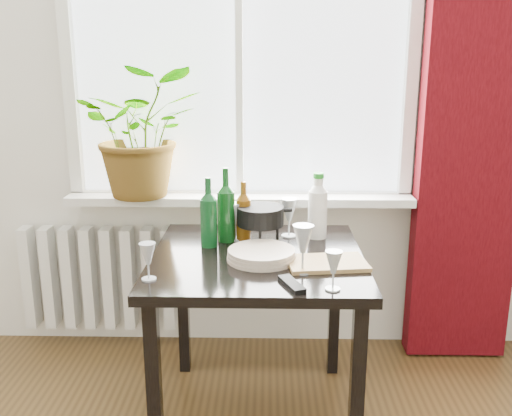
{
  "coord_description": "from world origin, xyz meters",
  "views": [
    {
      "loc": [
        0.14,
        -0.63,
        1.51
      ],
      "look_at": [
        0.1,
        1.55,
        0.94
      ],
      "focal_mm": 40.0,
      "sensor_mm": 36.0,
      "label": 1
    }
  ],
  "objects_px": {
    "bottle_amber": "(244,211)",
    "fondue_pot": "(260,224)",
    "potted_plant": "(143,132)",
    "cleaning_bottle": "(318,205)",
    "wineglass_far_right": "(333,270)",
    "wineglass_back_center": "(289,217)",
    "radiator": "(99,278)",
    "wineglass_back_left": "(235,221)",
    "wine_bottle_left": "(209,212)",
    "wineglass_front_right": "(303,248)",
    "tv_remote": "(292,284)",
    "plate_stack": "(262,255)",
    "table": "(257,276)",
    "wine_bottle_right": "(226,204)",
    "wineglass_front_left": "(148,261)",
    "cutting_board": "(327,263)"
  },
  "relations": [
    {
      "from": "bottle_amber",
      "to": "fondue_pot",
      "type": "xyz_separation_m",
      "value": [
        0.07,
        -0.02,
        -0.05
      ]
    },
    {
      "from": "fondue_pot",
      "to": "potted_plant",
      "type": "bearing_deg",
      "value": 163.28
    },
    {
      "from": "cleaning_bottle",
      "to": "wineglass_far_right",
      "type": "distance_m",
      "value": 0.59
    },
    {
      "from": "wineglass_back_center",
      "to": "wineglass_far_right",
      "type": "bearing_deg",
      "value": -77.78
    },
    {
      "from": "potted_plant",
      "to": "cleaning_bottle",
      "type": "relative_size",
      "value": 2.15
    },
    {
      "from": "radiator",
      "to": "wineglass_far_right",
      "type": "relative_size",
      "value": 5.58
    },
    {
      "from": "wineglass_back_center",
      "to": "wineglass_back_left",
      "type": "relative_size",
      "value": 1.06
    },
    {
      "from": "wine_bottle_left",
      "to": "cleaning_bottle",
      "type": "relative_size",
      "value": 1.01
    },
    {
      "from": "cleaning_bottle",
      "to": "wineglass_back_center",
      "type": "distance_m",
      "value": 0.14
    },
    {
      "from": "wine_bottle_left",
      "to": "wineglass_front_right",
      "type": "height_order",
      "value": "wine_bottle_left"
    },
    {
      "from": "wineglass_back_left",
      "to": "tv_remote",
      "type": "distance_m",
      "value": 0.57
    },
    {
      "from": "radiator",
      "to": "plate_stack",
      "type": "relative_size",
      "value": 2.93
    },
    {
      "from": "potted_plant",
      "to": "wineglass_back_center",
      "type": "relative_size",
      "value": 3.56
    },
    {
      "from": "cleaning_bottle",
      "to": "table",
      "type": "bearing_deg",
      "value": -137.92
    },
    {
      "from": "wineglass_far_right",
      "to": "wineglass_back_center",
      "type": "height_order",
      "value": "wineglass_back_center"
    },
    {
      "from": "wine_bottle_right",
      "to": "wineglass_far_right",
      "type": "xyz_separation_m",
      "value": [
        0.4,
        -0.53,
        -0.09
      ]
    },
    {
      "from": "potted_plant",
      "to": "wine_bottle_left",
      "type": "height_order",
      "value": "potted_plant"
    },
    {
      "from": "wineglass_back_center",
      "to": "cleaning_bottle",
      "type": "bearing_deg",
      "value": -5.71
    },
    {
      "from": "potted_plant",
      "to": "wine_bottle_left",
      "type": "xyz_separation_m",
      "value": [
        0.36,
        -0.46,
        -0.27
      ]
    },
    {
      "from": "wineglass_back_center",
      "to": "wineglass_front_left",
      "type": "relative_size",
      "value": 1.26
    },
    {
      "from": "wineglass_front_left",
      "to": "cutting_board",
      "type": "relative_size",
      "value": 0.47
    },
    {
      "from": "cutting_board",
      "to": "wine_bottle_left",
      "type": "bearing_deg",
      "value": 155.38
    },
    {
      "from": "cleaning_bottle",
      "to": "plate_stack",
      "type": "distance_m",
      "value": 0.4
    },
    {
      "from": "wineglass_back_center",
      "to": "tv_remote",
      "type": "distance_m",
      "value": 0.58
    },
    {
      "from": "tv_remote",
      "to": "cutting_board",
      "type": "bearing_deg",
      "value": 34.53
    },
    {
      "from": "table",
      "to": "wineglass_far_right",
      "type": "height_order",
      "value": "wineglass_far_right"
    },
    {
      "from": "radiator",
      "to": "potted_plant",
      "type": "distance_m",
      "value": 0.83
    },
    {
      "from": "cleaning_bottle",
      "to": "bottle_amber",
      "type": "bearing_deg",
      "value": -172.91
    },
    {
      "from": "potted_plant",
      "to": "wineglass_front_left",
      "type": "height_order",
      "value": "potted_plant"
    },
    {
      "from": "wine_bottle_left",
      "to": "cleaning_bottle",
      "type": "height_order",
      "value": "wine_bottle_left"
    },
    {
      "from": "potted_plant",
      "to": "plate_stack",
      "type": "bearing_deg",
      "value": -47.2
    },
    {
      "from": "wineglass_front_right",
      "to": "wineglass_front_left",
      "type": "xyz_separation_m",
      "value": [
        -0.55,
        -0.09,
        -0.02
      ]
    },
    {
      "from": "bottle_amber",
      "to": "radiator",
      "type": "bearing_deg",
      "value": 151.06
    },
    {
      "from": "plate_stack",
      "to": "table",
      "type": "bearing_deg",
      "value": 106.04
    },
    {
      "from": "potted_plant",
      "to": "cleaning_bottle",
      "type": "bearing_deg",
      "value": -21.91
    },
    {
      "from": "radiator",
      "to": "wine_bottle_right",
      "type": "xyz_separation_m",
      "value": [
        0.71,
        -0.45,
        0.52
      ]
    },
    {
      "from": "table",
      "to": "wineglass_far_right",
      "type": "distance_m",
      "value": 0.47
    },
    {
      "from": "wineglass_front_right",
      "to": "fondue_pot",
      "type": "xyz_separation_m",
      "value": [
        -0.16,
        0.36,
        -0.01
      ]
    },
    {
      "from": "wineglass_front_right",
      "to": "wineglass_front_left",
      "type": "relative_size",
      "value": 1.32
    },
    {
      "from": "fondue_pot",
      "to": "cutting_board",
      "type": "xyz_separation_m",
      "value": [
        0.26,
        -0.28,
        -0.07
      ]
    },
    {
      "from": "potted_plant",
      "to": "wineglass_back_left",
      "type": "distance_m",
      "value": 0.68
    },
    {
      "from": "wineglass_back_left",
      "to": "potted_plant",
      "type": "bearing_deg",
      "value": 141.56
    },
    {
      "from": "bottle_amber",
      "to": "plate_stack",
      "type": "height_order",
      "value": "bottle_amber"
    },
    {
      "from": "cleaning_bottle",
      "to": "potted_plant",
      "type": "bearing_deg",
      "value": 158.09
    },
    {
      "from": "plate_stack",
      "to": "wineglass_back_center",
      "type": "bearing_deg",
      "value": 69.22
    },
    {
      "from": "bottle_amber",
      "to": "fondue_pot",
      "type": "distance_m",
      "value": 0.09
    },
    {
      "from": "bottle_amber",
      "to": "wineglass_front_right",
      "type": "xyz_separation_m",
      "value": [
        0.23,
        -0.38,
        -0.04
      ]
    },
    {
      "from": "plate_stack",
      "to": "tv_remote",
      "type": "height_order",
      "value": "plate_stack"
    },
    {
      "from": "table",
      "to": "tv_remote",
      "type": "height_order",
      "value": "tv_remote"
    },
    {
      "from": "wineglass_far_right",
      "to": "fondue_pot",
      "type": "distance_m",
      "value": 0.58
    }
  ]
}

